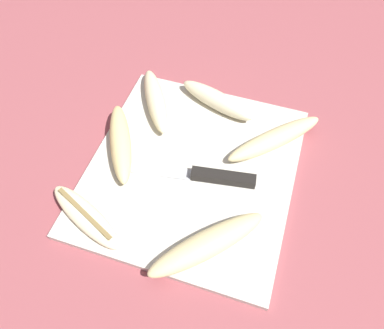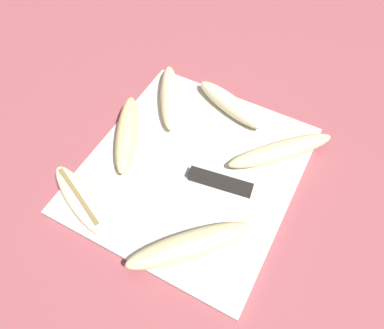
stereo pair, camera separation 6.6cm
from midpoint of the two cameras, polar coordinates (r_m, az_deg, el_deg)
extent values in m
plane|color=#93474C|center=(0.67, 2.78, -1.26)|extent=(4.00, 4.00, 0.00)
cube|color=beige|center=(0.67, 2.80, -0.98)|extent=(0.39, 0.36, 0.01)
cube|color=black|center=(0.64, 7.26, -2.86)|extent=(0.04, 0.11, 0.02)
cube|color=#B7BABF|center=(0.67, -2.33, -0.40)|extent=(0.04, 0.12, 0.00)
ellipsoid|color=#EDD689|center=(0.69, -7.39, 4.42)|extent=(0.18, 0.12, 0.04)
ellipsoid|color=beige|center=(0.74, 8.59, 8.84)|extent=(0.09, 0.17, 0.04)
ellipsoid|color=beige|center=(0.58, 2.93, -12.42)|extent=(0.18, 0.17, 0.03)
ellipsoid|color=beige|center=(0.75, -0.92, 10.19)|extent=(0.17, 0.12, 0.03)
ellipsoid|color=beige|center=(0.64, -13.94, -5.35)|extent=(0.10, 0.16, 0.02)
cube|color=olive|center=(0.63, -14.16, -4.82)|extent=(0.06, 0.12, 0.00)
ellipsoid|color=beige|center=(0.69, 16.03, 1.85)|extent=(0.17, 0.17, 0.03)
camera|label=1|loc=(0.03, -87.13, 4.19)|focal=35.00mm
camera|label=2|loc=(0.03, 92.87, -4.19)|focal=35.00mm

